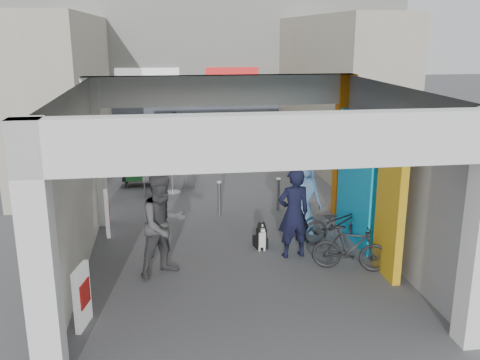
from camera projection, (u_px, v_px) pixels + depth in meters
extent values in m
plane|color=#525257|center=(235.00, 249.00, 11.39)|extent=(90.00, 90.00, 0.00)
cube|color=silver|center=(39.00, 257.00, 6.69)|extent=(0.40, 0.40, 3.50)
cube|color=silver|center=(95.00, 153.00, 12.42)|extent=(0.40, 0.40, 3.50)
cube|color=orange|center=(344.00, 146.00, 13.23)|extent=(0.40, 0.40, 3.50)
plane|color=beige|center=(76.00, 189.00, 9.55)|extent=(0.00, 6.40, 6.40)
plane|color=#9A9A9F|center=(394.00, 177.00, 10.37)|extent=(0.00, 6.40, 6.40)
cube|color=#0DA1DC|center=(357.00, 179.00, 11.57)|extent=(0.15, 2.00, 2.80)
cube|color=gold|center=(391.00, 204.00, 9.85)|extent=(0.15, 1.00, 2.80)
plane|color=#ADADA9|center=(241.00, 88.00, 9.49)|extent=(6.40, 6.40, 0.00)
cube|color=silver|center=(223.00, 90.00, 12.50)|extent=(6.40, 0.30, 0.70)
cube|color=silver|center=(276.00, 141.00, 6.68)|extent=(6.40, 0.30, 0.70)
cube|color=silver|center=(222.00, 92.00, 12.67)|extent=(4.20, 0.05, 0.55)
cube|color=white|center=(193.00, 43.00, 23.67)|extent=(18.00, 4.00, 8.00)
cube|color=#515966|center=(197.00, 117.00, 22.52)|extent=(16.20, 0.06, 1.80)
cube|color=white|center=(147.00, 74.00, 21.77)|extent=(2.60, 0.06, 0.50)
cube|color=red|center=(232.00, 73.00, 22.25)|extent=(2.20, 0.06, 0.50)
cube|color=#B1A692|center=(66.00, 95.00, 17.26)|extent=(2.00, 9.00, 5.00)
cube|color=#B1A692|center=(335.00, 91.00, 18.48)|extent=(2.00, 9.00, 5.00)
cylinder|color=gray|center=(154.00, 198.00, 13.41)|extent=(0.09, 0.09, 0.89)
cylinder|color=gray|center=(219.00, 199.00, 13.37)|extent=(0.09, 0.09, 0.87)
cylinder|color=gray|center=(278.00, 194.00, 13.78)|extent=(0.09, 0.09, 0.84)
cube|color=silver|center=(82.00, 297.00, 8.29)|extent=(0.20, 0.55, 1.00)
cube|color=red|center=(84.00, 294.00, 8.29)|extent=(0.12, 0.38, 0.40)
cube|color=silver|center=(107.00, 213.00, 12.11)|extent=(0.15, 0.56, 1.00)
cube|color=red|center=(109.00, 211.00, 12.10)|extent=(0.09, 0.39, 0.40)
cylinder|color=#ACADB1|center=(172.00, 180.00, 15.30)|extent=(0.06, 0.06, 0.75)
cylinder|color=#ACADB1|center=(173.00, 192.00, 15.40)|extent=(0.46, 0.46, 0.02)
cylinder|color=#ACADB1|center=(172.00, 167.00, 15.20)|extent=(0.73, 0.73, 0.05)
cube|color=#ACADB1|center=(150.00, 188.00, 15.05)|extent=(0.40, 0.40, 0.47)
cube|color=#ACADB1|center=(150.00, 170.00, 15.10)|extent=(0.40, 0.05, 0.47)
cube|color=#ACADB1|center=(190.00, 179.00, 15.91)|extent=(0.40, 0.40, 0.47)
cube|color=#ACADB1|center=(189.00, 162.00, 15.96)|extent=(0.40, 0.05, 0.47)
cube|color=#ACADB1|center=(161.00, 179.00, 15.89)|extent=(0.40, 0.40, 0.47)
cube|color=#ACADB1|center=(161.00, 163.00, 15.95)|extent=(0.40, 0.05, 0.47)
cube|color=black|center=(145.00, 180.00, 16.10)|extent=(1.29, 0.64, 0.32)
cube|color=#1A5D1E|center=(144.00, 176.00, 15.90)|extent=(1.07, 0.37, 0.19)
cube|color=#1A5D1E|center=(144.00, 168.00, 16.00)|extent=(1.07, 0.37, 0.19)
cube|color=#1A5D1E|center=(144.00, 160.00, 16.09)|extent=(1.07, 0.37, 0.19)
cube|color=#1A5D1E|center=(226.00, 164.00, 18.16)|extent=(0.48, 0.40, 0.28)
cube|color=#284994|center=(226.00, 156.00, 18.09)|extent=(0.48, 0.40, 0.28)
cube|color=black|center=(260.00, 242.00, 11.45)|extent=(0.24, 0.31, 0.24)
cube|color=black|center=(261.00, 237.00, 11.28)|extent=(0.19, 0.16, 0.35)
cube|color=silver|center=(262.00, 240.00, 11.21)|extent=(0.15, 0.03, 0.33)
cylinder|color=silver|center=(259.00, 245.00, 11.25)|extent=(0.04, 0.04, 0.28)
cylinder|color=silver|center=(265.00, 245.00, 11.27)|extent=(0.04, 0.04, 0.28)
sphere|color=black|center=(262.00, 227.00, 11.21)|extent=(0.19, 0.19, 0.19)
cube|color=silver|center=(263.00, 230.00, 11.12)|extent=(0.08, 0.12, 0.06)
cone|color=black|center=(259.00, 223.00, 11.21)|extent=(0.07, 0.07, 0.08)
cone|color=black|center=(264.00, 223.00, 11.23)|extent=(0.07, 0.07, 0.08)
imported|color=black|center=(294.00, 213.00, 10.79)|extent=(0.74, 0.54, 1.86)
imported|color=#424245|center=(163.00, 225.00, 9.96)|extent=(1.22, 1.15, 1.99)
imported|color=#51749E|center=(303.00, 196.00, 12.05)|extent=(1.00, 0.78, 1.80)
imported|color=black|center=(175.00, 133.00, 19.96)|extent=(0.95, 0.41, 1.61)
imported|color=black|center=(338.00, 223.00, 11.67)|extent=(1.75, 0.88, 0.88)
imported|color=black|center=(350.00, 249.00, 10.28)|extent=(1.53, 0.89, 0.89)
imported|color=silver|center=(225.00, 127.00, 22.34)|extent=(3.79, 1.91, 1.24)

